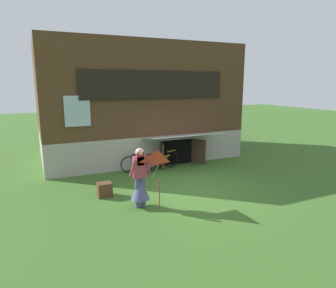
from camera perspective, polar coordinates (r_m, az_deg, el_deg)
ground_plane at (r=9.86m, az=4.37°, el=-8.63°), size 60.00×60.00×0.00m
log_house at (r=14.40m, az=-6.28°, el=8.10°), size 8.58×6.25×5.09m
person at (r=8.31m, az=-5.34°, el=-7.35°), size 0.61×0.53×1.68m
kite at (r=7.81m, az=-1.85°, el=-3.81°), size 0.79×0.75×1.62m
bicycle_yellow at (r=11.92m, az=-1.03°, el=-3.19°), size 1.57×0.53×0.75m
bicycle_red at (r=11.74m, az=-5.49°, el=-3.58°), size 1.53×0.08×0.70m
wooden_crate at (r=9.39m, az=-12.02°, el=-8.51°), size 0.43×0.36×0.43m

